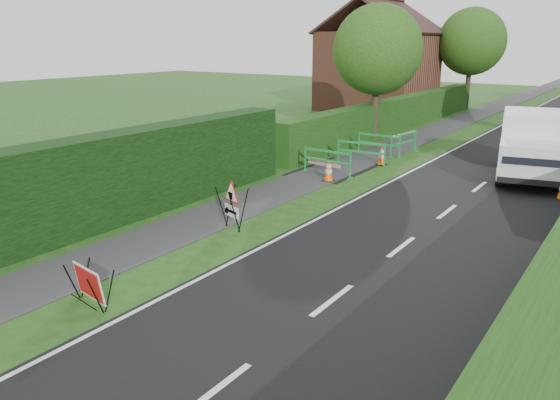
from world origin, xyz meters
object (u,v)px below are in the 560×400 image
Objects in this scene: triangle_sign at (231,201)px; works_van at (530,144)px; red_rect_sign at (89,284)px; hatchback_car at (540,120)px.

works_van is at bearing 81.32° from triangle_sign.
triangle_sign is at bearing -128.20° from works_van.
triangle_sign is 0.21× the size of works_van.
red_rect_sign is at bearing -118.59° from works_van.
works_van reaches higher than red_rect_sign.
red_rect_sign is 5.04m from triangle_sign.
triangle_sign is at bearing -91.18° from hatchback_car.
works_van is at bearing -73.62° from hatchback_car.
works_van is (4.79, 15.80, 0.79)m from red_rect_sign.
works_van is (5.38, 10.81, 0.44)m from triangle_sign.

